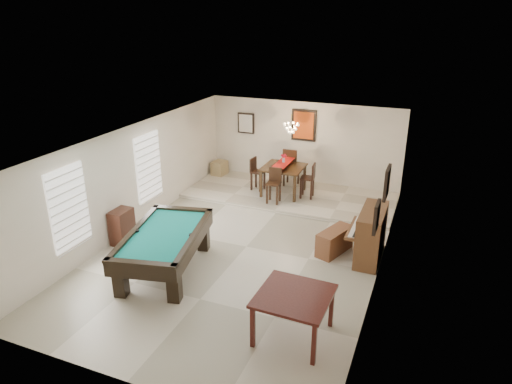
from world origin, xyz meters
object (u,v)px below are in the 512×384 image
Objects in this scene: piano_bench at (335,241)px; dining_table at (283,178)px; pool_table at (165,252)px; corner_bench at (220,168)px; square_table at (293,315)px; dining_chair_south at (274,186)px; dining_chair_east at (307,181)px; apothecary_chest at (122,227)px; dining_chair_north at (291,167)px; chandelier at (291,124)px; upright_piano at (365,234)px; dining_chair_west at (258,174)px; flower_vase at (284,158)px.

piano_bench is 0.87× the size of dining_table.
pool_table is 4.89m from dining_table.
piano_bench is 5.80m from corner_bench.
pool_table is 2.18× the size of square_table.
dining_chair_east is at bearing 40.01° from dining_chair_south.
apothecary_chest is at bearing -163.31° from piano_bench.
dining_table is 0.77m from dining_chair_north.
pool_table is 4.29× the size of chandelier.
upright_piano reaches higher than square_table.
dining_chair_north reaches higher than upright_piano.
dining_table reaches higher than corner_bench.
corner_bench is 0.82× the size of chandelier.
dining_chair_east is at bearing 103.86° from square_table.
piano_bench is at bearing -51.43° from dining_table.
dining_table is at bearing 90.42° from dining_chair_north.
dining_chair_west is at bearing 75.39° from pool_table.
flower_vase is (0.97, 4.79, 0.78)m from pool_table.
pool_table is 2.18× the size of dining_chair_north.
upright_piano is 3.35m from dining_chair_east.
dining_chair_west is 1.53m from dining_chair_east.
chandelier reaches higher than dining_chair_east.
dining_chair_south is (2.56, 3.36, 0.19)m from apothecary_chest.
dining_chair_west is (-2.95, 5.81, 0.20)m from square_table.
flower_vase is at bearing 128.57° from piano_bench.
pool_table is at bearing -22.86° from apothecary_chest.
dining_chair_south is 1.05m from dining_chair_east.
chandelier reaches higher than apothecary_chest.
dining_chair_south reaches higher than dining_table.
corner_bench is (-2.47, 0.82, -0.25)m from dining_table.
flower_vase reaches higher than piano_bench.
piano_bench is at bearing -53.99° from chandelier.
flower_vase is 0.28× the size of dining_chair_west.
dining_chair_north is at bearing 62.00° from apothecary_chest.
pool_table is 1.87× the size of upright_piano.
flower_vase is 0.23× the size of dining_chair_north.
chandelier is (0.20, -0.01, 1.60)m from dining_table.
dining_chair_east is at bearing -14.78° from corner_bench.
chandelier is (1.00, -0.03, 1.60)m from dining_chair_west.
square_table is at bearing -69.62° from flower_vase.
dining_chair_east reaches higher than apothecary_chest.
pool_table is at bearing -101.41° from dining_table.
dining_table is 1.62m from chandelier.
dining_chair_north is at bearing 129.22° from upright_piano.
chandelier is (0.19, -0.77, 1.49)m from dining_chair_north.
dining_chair_west is at bearing 178.96° from dining_table.
dining_chair_north is at bearing -142.43° from dining_chair_east.
square_table is 5.50m from dining_chair_south.
piano_bench is 4.08m from dining_chair_north.
upright_piano reaches higher than dining_chair_west.
dining_chair_east is (-1.42, 2.67, 0.35)m from piano_bench.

